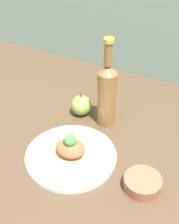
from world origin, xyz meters
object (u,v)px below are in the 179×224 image
(plated_food, at_px, (71,149))
(plate, at_px, (71,156))
(cider_bottle, at_px, (107,93))
(dipping_bowl, at_px, (142,183))
(apple, at_px, (81,105))

(plated_food, bearing_deg, plate, 0.00)
(cider_bottle, bearing_deg, plated_food, -94.68)
(plate, xyz_separation_m, dipping_bowl, (0.22, -0.00, 0.01))
(apple, bearing_deg, plate, -68.92)
(plated_food, distance_m, apple, 0.22)
(cider_bottle, height_order, dipping_bowl, cider_bottle)
(plate, bearing_deg, cider_bottle, 85.32)
(cider_bottle, relative_size, dipping_bowl, 2.98)
(plate, height_order, plated_food, plated_food)
(plated_food, bearing_deg, apple, 111.08)
(plate, relative_size, dipping_bowl, 2.65)
(plated_food, height_order, cider_bottle, cider_bottle)
(plate, xyz_separation_m, cider_bottle, (0.02, 0.20, 0.11))
(dipping_bowl, bearing_deg, plated_food, 178.77)
(plate, xyz_separation_m, apple, (-0.08, 0.20, 0.03))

